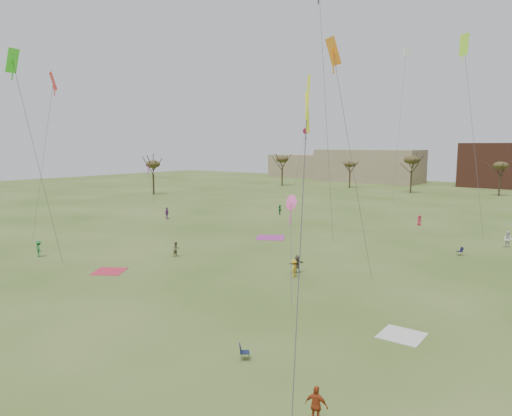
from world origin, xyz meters
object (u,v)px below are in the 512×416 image
Objects in this scene: spectator_fore_a at (316,405)px; camp_chair_right at (460,253)px; flyer_near_center at (39,249)px; camp_chair_center at (244,355)px.

camp_chair_right is (-3.20, 34.62, -0.57)m from spectator_fore_a.
flyer_near_center is at bearing -94.32° from camp_chair_right.
spectator_fore_a is 1.91× the size of camp_chair_right.
camp_chair_center is 32.07m from camp_chair_right.
flyer_near_center reaches higher than spectator_fore_a.
flyer_near_center is 43.37m from camp_chair_right.
spectator_fore_a is (37.13, -7.60, -0.01)m from flyer_near_center.
camp_chair_center and camp_chair_right have the same top height.
camp_chair_right is at bearing -45.80° from camp_chair_center.
spectator_fore_a is at bearing -37.57° from camp_chair_right.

